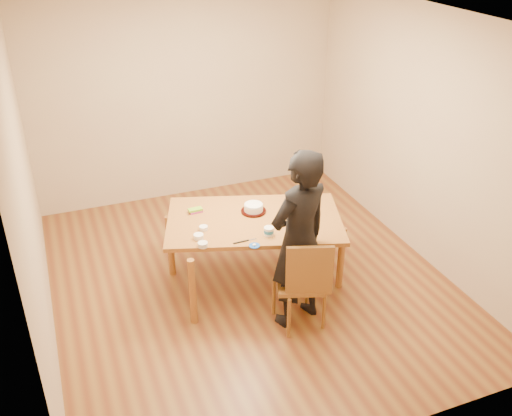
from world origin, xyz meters
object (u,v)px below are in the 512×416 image
object	(u,v)px
dining_table	(254,221)
person	(299,240)
dining_chair	(299,282)
cake_plate	(254,211)
cake	(254,208)

from	to	relation	value
dining_table	person	size ratio (longest dim) A/B	0.99
dining_chair	person	world-z (taller)	person
dining_chair	cake_plate	world-z (taller)	cake_plate
cake	person	distance (m)	0.87
person	dining_chair	bearing A→B (deg)	72.49
dining_table	cake	distance (m)	0.16
cake	person	bearing A→B (deg)	-83.02
dining_table	dining_chair	distance (m)	0.84
dining_chair	cake_plate	size ratio (longest dim) A/B	1.62
cake	person	size ratio (longest dim) A/B	0.11
cake_plate	dining_chair	bearing A→B (deg)	-83.37
cake_plate	person	xyz separation A→B (m)	(0.11, -0.86, 0.12)
person	cake_plate	bearing A→B (deg)	-100.53
cake	person	world-z (taller)	person
dining_table	person	world-z (taller)	person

